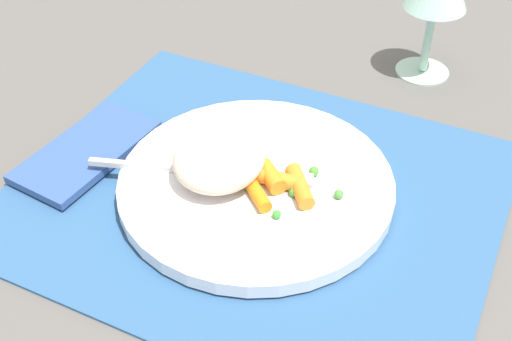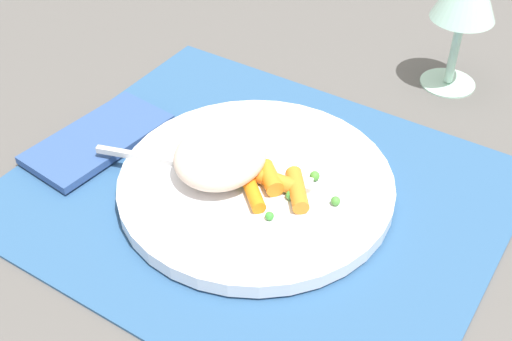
% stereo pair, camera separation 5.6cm
% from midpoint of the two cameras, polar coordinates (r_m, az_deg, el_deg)
% --- Properties ---
extents(ground_plane, '(2.40, 2.40, 0.00)m').
position_cam_midpoint_polar(ground_plane, '(0.63, 2.56, -2.19)').
color(ground_plane, '#565451').
extents(placemat, '(0.44, 0.37, 0.01)m').
position_cam_midpoint_polar(placemat, '(0.63, 2.57, -1.99)').
color(placemat, '#2D5684').
rests_on(placemat, ground_plane).
extents(plate, '(0.26, 0.26, 0.01)m').
position_cam_midpoint_polar(plate, '(0.62, 2.59, -1.30)').
color(plate, white).
rests_on(plate, placemat).
extents(rice_mound, '(0.08, 0.09, 0.04)m').
position_cam_midpoint_polar(rice_mound, '(0.61, -0.47, 1.15)').
color(rice_mound, beige).
rests_on(rice_mound, plate).
extents(carrot_portion, '(0.08, 0.07, 0.02)m').
position_cam_midpoint_polar(carrot_portion, '(0.60, 4.35, -1.27)').
color(carrot_portion, orange).
rests_on(carrot_portion, plate).
extents(pea_scatter, '(0.09, 0.08, 0.01)m').
position_cam_midpoint_polar(pea_scatter, '(0.60, 5.62, -1.86)').
color(pea_scatter, '#53943D').
rests_on(pea_scatter, plate).
extents(fork, '(0.21, 0.08, 0.01)m').
position_cam_midpoint_polar(fork, '(0.62, -0.23, -0.11)').
color(fork, silver).
rests_on(fork, plate).
extents(napkin, '(0.09, 0.15, 0.01)m').
position_cam_midpoint_polar(napkin, '(0.69, -11.17, 2.62)').
color(napkin, '#33518C').
rests_on(napkin, placemat).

